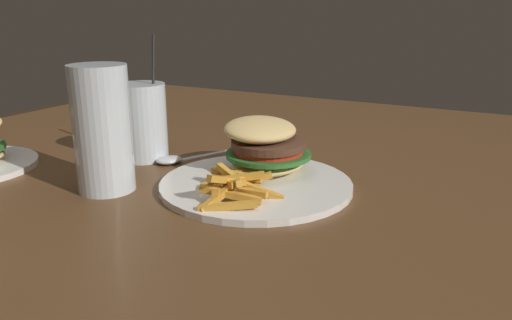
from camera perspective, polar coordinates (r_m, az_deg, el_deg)
name	(u,v)px	position (r m, az deg, el deg)	size (l,w,h in m)	color
dining_table	(202,216)	(0.86, -6.21, -6.43)	(1.51, 1.36, 0.74)	brown
meal_plate_near	(260,163)	(0.78, 0.49, -0.31)	(0.29, 0.29, 0.10)	white
beer_glass	(103,134)	(0.76, -17.11, 2.86)	(0.08, 0.08, 0.19)	silver
juice_glass	(142,125)	(0.91, -12.86, 3.87)	(0.09, 0.09, 0.22)	silver
spoon	(173,159)	(0.89, -9.43, 0.07)	(0.14, 0.08, 0.01)	silver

